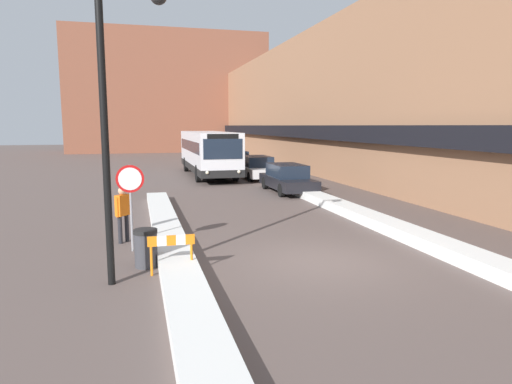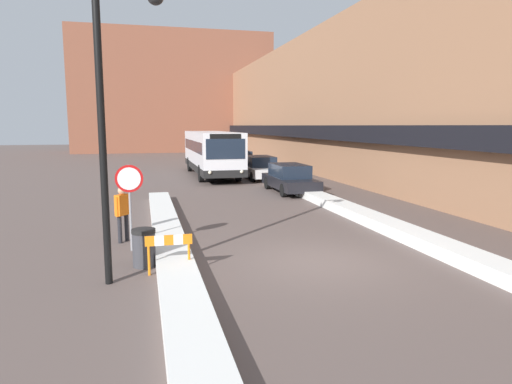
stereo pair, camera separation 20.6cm
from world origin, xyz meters
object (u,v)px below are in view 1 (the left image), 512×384
stop_sign (130,189)px  construction_barricade (171,247)px  parked_car_back (236,160)px  pedestrian (123,209)px  trash_bin (146,248)px  parked_car_middle (257,168)px  parked_car_front (287,178)px  street_lamp (117,101)px  city_bus (208,152)px

stop_sign → construction_barricade: bearing=-68.4°
parked_car_back → pedestrian: 23.04m
trash_bin → construction_barricade: (0.57, -0.75, 0.19)m
parked_car_middle → parked_car_back: size_ratio=1.10×
parked_car_front → parked_car_middle: bearing=90.0°
parked_car_front → construction_barricade: size_ratio=4.36×
street_lamp → trash_bin: size_ratio=6.81×
pedestrian → construction_barricade: 3.59m
parked_car_back → pedestrian: (-8.12, -21.56, 0.26)m
city_bus → parked_car_front: city_bus is taller
construction_barricade → parked_car_back: bearing=74.4°
construction_barricade → parked_car_front: bearing=60.1°
trash_bin → parked_car_middle: bearing=66.9°
stop_sign → construction_barricade: stop_sign is taller
city_bus → street_lamp: bearing=-103.7°
stop_sign → construction_barricade: size_ratio=2.20×
parked_car_front → trash_bin: (-7.52, -11.34, -0.26)m
parked_car_middle → parked_car_back: (-0.00, 6.54, 0.00)m
parked_car_front → parked_car_back: parked_car_back is taller
stop_sign → construction_barricade: (0.91, -2.31, -1.09)m
city_bus → street_lamp: size_ratio=1.77×
city_bus → parked_car_middle: (2.82, -2.61, -0.93)m
stop_sign → street_lamp: size_ratio=0.37×
stop_sign → street_lamp: (-0.16, -2.66, 2.24)m
parked_car_front → street_lamp: (-8.01, -12.45, 3.26)m
city_bus → parked_car_middle: bearing=-42.8°
trash_bin → pedestrian: bearing=102.8°
city_bus → stop_sign: 19.37m
pedestrian → trash_bin: (0.60, -2.63, -0.53)m
street_lamp → construction_barricade: (1.07, 0.36, -3.33)m
city_bus → stop_sign: bearing=-105.1°
parked_car_front → parked_car_back: size_ratio=1.10×
parked_car_back → stop_sign: stop_sign is taller
city_bus → street_lamp: 22.11m
city_bus → parked_car_back: size_ratio=2.62×
parked_car_middle → construction_barricade: (-6.94, -18.40, -0.08)m
stop_sign → street_lamp: bearing=-93.4°
stop_sign → city_bus: bearing=74.9°
parked_car_middle → construction_barricade: 19.66m
trash_bin → construction_barricade: trash_bin is taller
stop_sign → street_lamp: 3.48m
parked_car_middle → stop_sign: 17.93m
city_bus → parked_car_front: 9.40m
parked_car_middle → trash_bin: (-7.52, -17.65, -0.27)m
city_bus → pedestrian: size_ratio=6.79×
parked_car_back → parked_car_middle: bearing=-90.0°
parked_car_middle → street_lamp: bearing=-113.1°
parked_car_back → trash_bin: bearing=-107.3°
street_lamp → trash_bin: 3.72m
trash_bin → parked_car_front: bearing=56.5°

